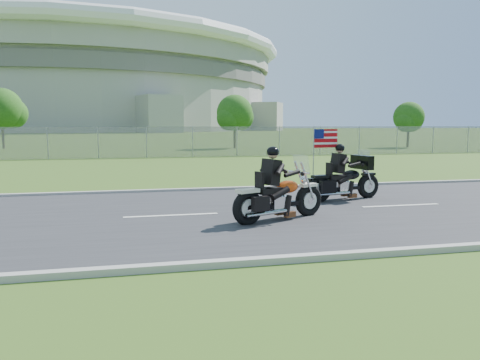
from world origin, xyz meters
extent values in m
plane|color=#345219|center=(0.00, 0.00, 0.00)|extent=(420.00, 420.00, 0.00)
cube|color=#28282B|center=(0.00, 0.00, 0.02)|extent=(120.00, 8.00, 0.04)
cube|color=#9E9B93|center=(0.00, 4.05, 0.05)|extent=(120.00, 0.18, 0.12)
cube|color=#9E9B93|center=(0.00, -4.05, 0.05)|extent=(120.00, 0.18, 0.12)
cube|color=gray|center=(-5.00, 20.00, 1.00)|extent=(60.00, 0.03, 2.00)
cylinder|color=#A3A099|center=(-20.00, 170.00, 10.00)|extent=(130.00, 130.00, 20.00)
cylinder|color=#605E5B|center=(-20.00, 170.00, 17.00)|extent=(132.00, 132.00, 4.00)
cylinder|color=#A3A099|center=(-20.00, 170.00, 23.00)|extent=(134.00, 134.00, 6.00)
torus|color=white|center=(-20.00, 170.00, 27.00)|extent=(140.40, 140.40, 4.40)
cylinder|color=#382316|center=(6.00, 30.00, 1.26)|extent=(0.22, 0.22, 2.52)
sphere|color=#1D4512|center=(6.00, 30.00, 3.15)|extent=(3.20, 3.20, 3.20)
sphere|color=#1D4512|center=(6.64, 30.48, 2.79)|extent=(2.40, 2.40, 2.40)
sphere|color=#1D4512|center=(5.44, 29.60, 2.70)|extent=(2.24, 2.24, 2.24)
cylinder|color=#382316|center=(-14.00, 34.00, 1.40)|extent=(0.22, 0.22, 2.80)
sphere|color=#1D4512|center=(-14.00, 34.00, 3.50)|extent=(3.60, 3.60, 3.60)
sphere|color=#1D4512|center=(-13.28, 34.54, 3.10)|extent=(2.70, 2.70, 2.70)
cylinder|color=#382316|center=(22.00, 28.00, 1.12)|extent=(0.22, 0.22, 2.24)
sphere|color=#1D4512|center=(22.00, 28.00, 2.80)|extent=(2.80, 2.80, 2.80)
sphere|color=#1D4512|center=(22.56, 28.42, 2.48)|extent=(2.10, 2.10, 2.10)
sphere|color=#1D4512|center=(21.51, 27.65, 2.40)|extent=(1.96, 1.96, 1.96)
torus|color=black|center=(1.15, -0.67, 0.39)|extent=(0.78, 0.46, 0.76)
torus|color=black|center=(-0.48, -1.33, 0.39)|extent=(0.78, 0.46, 0.76)
ellipsoid|color=#D7480F|center=(0.55, -0.91, 0.76)|extent=(0.66, 0.52, 0.29)
cube|color=black|center=(0.05, -1.12, 0.72)|extent=(0.64, 0.50, 0.12)
cube|color=black|center=(0.10, -1.10, 1.13)|extent=(0.39, 0.48, 0.57)
sphere|color=black|center=(0.15, -1.08, 1.57)|extent=(0.36, 0.36, 0.28)
cube|color=silver|center=(0.93, -0.76, 1.26)|extent=(0.22, 0.46, 0.41)
torus|color=black|center=(3.82, 1.46, 0.38)|extent=(0.75, 0.33, 0.73)
torus|color=black|center=(2.18, 1.11, 0.38)|extent=(0.75, 0.33, 0.73)
ellipsoid|color=black|center=(3.21, 1.33, 0.73)|extent=(0.61, 0.43, 0.28)
cube|color=black|center=(2.71, 1.22, 0.69)|extent=(0.60, 0.41, 0.12)
cube|color=black|center=(2.76, 1.23, 1.08)|extent=(0.32, 0.44, 0.54)
sphere|color=black|center=(2.81, 1.24, 1.51)|extent=(0.32, 0.32, 0.27)
cube|color=black|center=(3.58, 1.41, 1.08)|extent=(0.38, 0.82, 0.40)
cube|color=#B70C11|center=(2.43, 1.36, 1.77)|extent=(0.78, 0.19, 0.51)
camera|label=1|loc=(-2.82, -10.88, 2.18)|focal=35.00mm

